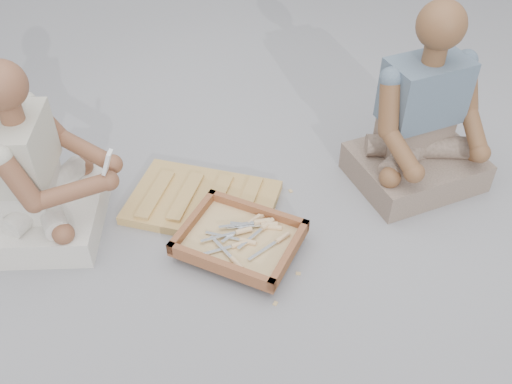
# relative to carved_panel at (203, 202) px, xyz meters

# --- Properties ---
(ground) EXTENTS (60.00, 60.00, 0.00)m
(ground) POSITION_rel_carved_panel_xyz_m (0.25, -0.44, -0.02)
(ground) COLOR #95959A
(ground) RESTS_ON ground
(carved_panel) EXTENTS (0.71, 0.53, 0.04)m
(carved_panel) POSITION_rel_carved_panel_xyz_m (0.00, 0.00, 0.00)
(carved_panel) COLOR #AB7B42
(carved_panel) RESTS_ON ground
(tool_tray) EXTENTS (0.57, 0.51, 0.06)m
(tool_tray) POSITION_rel_carved_panel_xyz_m (0.20, -0.25, 0.04)
(tool_tray) COLOR brown
(tool_tray) RESTS_ON carved_panel
(chisel_0) EXTENTS (0.16, 0.18, 0.02)m
(chisel_0) POSITION_rel_carved_panel_xyz_m (0.26, -0.14, 0.05)
(chisel_0) COLOR silver
(chisel_0) RESTS_ON tool_tray
(chisel_1) EXTENTS (0.21, 0.11, 0.02)m
(chisel_1) POSITION_rel_carved_panel_xyz_m (0.19, -0.30, 0.05)
(chisel_1) COLOR silver
(chisel_1) RESTS_ON tool_tray
(chisel_2) EXTENTS (0.14, 0.19, 0.02)m
(chisel_2) POSITION_rel_carved_panel_xyz_m (0.30, -0.19, 0.06)
(chisel_2) COLOR silver
(chisel_2) RESTS_ON tool_tray
(chisel_3) EXTENTS (0.22, 0.06, 0.02)m
(chisel_3) POSITION_rel_carved_panel_xyz_m (0.29, -0.17, 0.06)
(chisel_3) COLOR silver
(chisel_3) RESTS_ON tool_tray
(chisel_4) EXTENTS (0.22, 0.08, 0.02)m
(chisel_4) POSITION_rel_carved_panel_xyz_m (0.26, -0.17, 0.06)
(chisel_4) COLOR silver
(chisel_4) RESTS_ON tool_tray
(chisel_5) EXTENTS (0.22, 0.03, 0.02)m
(chisel_5) POSITION_rel_carved_panel_xyz_m (0.31, -0.18, 0.05)
(chisel_5) COLOR silver
(chisel_5) RESTS_ON tool_tray
(chisel_6) EXTENTS (0.21, 0.11, 0.02)m
(chisel_6) POSITION_rel_carved_panel_xyz_m (0.19, -0.23, 0.06)
(chisel_6) COLOR silver
(chisel_6) RESTS_ON tool_tray
(chisel_7) EXTENTS (0.16, 0.18, 0.02)m
(chisel_7) POSITION_rel_carved_panel_xyz_m (0.19, -0.38, 0.06)
(chisel_7) COLOR silver
(chisel_7) RESTS_ON tool_tray
(chisel_8) EXTENTS (0.15, 0.18, 0.02)m
(chisel_8) POSITION_rel_carved_panel_xyz_m (0.23, -0.16, 0.05)
(chisel_8) COLOR silver
(chisel_8) RESTS_ON tool_tray
(chisel_9) EXTENTS (0.16, 0.17, 0.02)m
(chisel_9) POSITION_rel_carved_panel_xyz_m (0.36, -0.25, 0.05)
(chisel_9) COLOR silver
(chisel_9) RESTS_ON tool_tray
(chisel_10) EXTENTS (0.22, 0.06, 0.02)m
(chisel_10) POSITION_rel_carved_panel_xyz_m (0.22, -0.27, 0.05)
(chisel_10) COLOR silver
(chisel_10) RESTS_ON tool_tray
(wood_chip_0) EXTENTS (0.02, 0.02, 0.00)m
(wood_chip_0) POSITION_rel_carved_panel_xyz_m (0.08, 0.05, -0.02)
(wood_chip_0) COLOR #CDBB79
(wood_chip_0) RESTS_ON ground
(wood_chip_1) EXTENTS (0.02, 0.02, 0.00)m
(wood_chip_1) POSITION_rel_carved_panel_xyz_m (0.35, -0.43, -0.02)
(wood_chip_1) COLOR #CDBB79
(wood_chip_1) RESTS_ON ground
(wood_chip_2) EXTENTS (0.02, 0.02, 0.00)m
(wood_chip_2) POSITION_rel_carved_panel_xyz_m (0.03, 0.00, -0.02)
(wood_chip_2) COLOR #CDBB79
(wood_chip_2) RESTS_ON ground
(wood_chip_3) EXTENTS (0.02, 0.02, 0.00)m
(wood_chip_3) POSITION_rel_carved_panel_xyz_m (0.26, -0.21, -0.02)
(wood_chip_3) COLOR #CDBB79
(wood_chip_3) RESTS_ON ground
(wood_chip_4) EXTENTS (0.02, 0.02, 0.00)m
(wood_chip_4) POSITION_rel_carved_panel_xyz_m (0.37, -0.52, -0.02)
(wood_chip_4) COLOR #CDBB79
(wood_chip_4) RESTS_ON ground
(wood_chip_5) EXTENTS (0.02, 0.02, 0.00)m
(wood_chip_5) POSITION_rel_carved_panel_xyz_m (0.45, -0.36, -0.02)
(wood_chip_5) COLOR #CDBB79
(wood_chip_5) RESTS_ON ground
(wood_chip_6) EXTENTS (0.02, 0.02, 0.00)m
(wood_chip_6) POSITION_rel_carved_panel_xyz_m (0.39, 0.14, -0.02)
(wood_chip_6) COLOR #CDBB79
(wood_chip_6) RESTS_ON ground
(wood_chip_7) EXTENTS (0.02, 0.02, 0.00)m
(wood_chip_7) POSITION_rel_carved_panel_xyz_m (0.30, -0.08, -0.02)
(wood_chip_7) COLOR #CDBB79
(wood_chip_7) RESTS_ON ground
(wood_chip_8) EXTENTS (0.02, 0.02, 0.00)m
(wood_chip_8) POSITION_rel_carved_panel_xyz_m (-0.04, -0.30, -0.02)
(wood_chip_8) COLOR #CDBB79
(wood_chip_8) RESTS_ON ground
(wood_chip_9) EXTENTS (0.02, 0.02, 0.00)m
(wood_chip_9) POSITION_rel_carved_panel_xyz_m (-0.01, -0.16, -0.02)
(wood_chip_9) COLOR #CDBB79
(wood_chip_9) RESTS_ON ground
(craftsman) EXTENTS (0.56, 0.56, 0.80)m
(craftsman) POSITION_rel_carved_panel_xyz_m (-0.62, -0.18, 0.25)
(craftsman) COLOR beige
(craftsman) RESTS_ON ground
(companion) EXTENTS (0.70, 0.65, 0.87)m
(companion) POSITION_rel_carved_panel_xyz_m (0.96, 0.30, 0.27)
(companion) COLOR gray
(companion) RESTS_ON ground
(mobile_phone) EXTENTS (0.05, 0.04, 0.11)m
(mobile_phone) POSITION_rel_carved_panel_xyz_m (-0.32, -0.20, 0.37)
(mobile_phone) COLOR white
(mobile_phone) RESTS_ON craftsman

